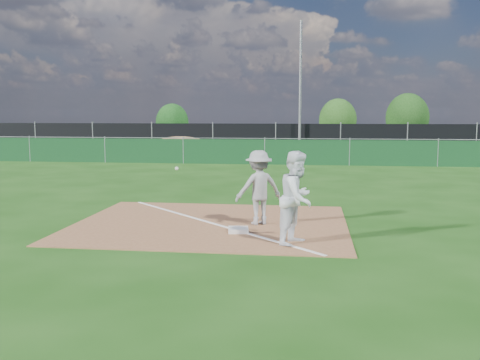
% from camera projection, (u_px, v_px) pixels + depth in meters
% --- Properties ---
extents(ground, '(90.00, 90.00, 0.00)m').
position_uv_depth(ground, '(254.00, 177.00, 20.78)').
color(ground, '#16430E').
rests_on(ground, ground).
extents(infield_dirt, '(6.00, 5.00, 0.02)m').
position_uv_depth(infield_dirt, '(211.00, 223.00, 11.93)').
color(infield_dirt, brown).
rests_on(infield_dirt, ground).
extents(foul_line, '(5.01, 5.01, 0.01)m').
position_uv_depth(foul_line, '(211.00, 223.00, 11.92)').
color(foul_line, white).
rests_on(foul_line, infield_dirt).
extents(green_fence, '(44.00, 0.05, 1.20)m').
position_uv_depth(green_fence, '(265.00, 152.00, 25.62)').
color(green_fence, '#0F381A').
rests_on(green_fence, ground).
extents(dirt_mound, '(3.38, 2.60, 1.17)m').
position_uv_depth(dirt_mound, '(181.00, 147.00, 29.72)').
color(dirt_mound, olive).
rests_on(dirt_mound, ground).
extents(black_fence, '(46.00, 0.04, 1.80)m').
position_uv_depth(black_fence, '(276.00, 138.00, 33.45)').
color(black_fence, black).
rests_on(black_fence, ground).
extents(parking_lot, '(46.00, 9.00, 0.01)m').
position_uv_depth(parking_lot, '(280.00, 147.00, 38.48)').
color(parking_lot, black).
rests_on(parking_lot, ground).
extents(light_pole, '(0.16, 0.16, 8.00)m').
position_uv_depth(light_pole, '(300.00, 88.00, 32.58)').
color(light_pole, slate).
rests_on(light_pole, ground).
extents(first_base, '(0.47, 0.47, 0.09)m').
position_uv_depth(first_base, '(238.00, 230.00, 11.03)').
color(first_base, silver).
rests_on(first_base, infield_dirt).
extents(play_at_first, '(2.49, 1.02, 1.63)m').
position_uv_depth(play_at_first, '(259.00, 188.00, 11.72)').
color(play_at_first, '#A3A3A5').
rests_on(play_at_first, infield_dirt).
extents(runner, '(0.96, 1.06, 1.77)m').
position_uv_depth(runner, '(297.00, 198.00, 10.00)').
color(runner, white).
rests_on(runner, ground).
extents(car_left, '(5.00, 3.34, 1.58)m').
position_uv_depth(car_left, '(196.00, 137.00, 37.75)').
color(car_left, '#9FA1A7').
rests_on(car_left, parking_lot).
extents(car_mid, '(4.13, 1.66, 1.34)m').
position_uv_depth(car_mid, '(256.00, 138.00, 38.35)').
color(car_mid, '#111333').
rests_on(car_mid, parking_lot).
extents(car_right, '(5.18, 3.48, 1.39)m').
position_uv_depth(car_right, '(352.00, 139.00, 36.58)').
color(car_right, black).
rests_on(car_right, parking_lot).
extents(tree_left, '(2.75, 2.75, 3.26)m').
position_uv_depth(tree_left, '(172.00, 122.00, 45.31)').
color(tree_left, '#382316').
rests_on(tree_left, ground).
extents(tree_mid, '(3.08, 3.08, 3.66)m').
position_uv_depth(tree_mid, '(338.00, 120.00, 44.26)').
color(tree_mid, '#382316').
rests_on(tree_mid, ground).
extents(tree_right, '(3.42, 3.42, 4.06)m').
position_uv_depth(tree_right, '(407.00, 118.00, 43.18)').
color(tree_right, '#382316').
rests_on(tree_right, ground).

